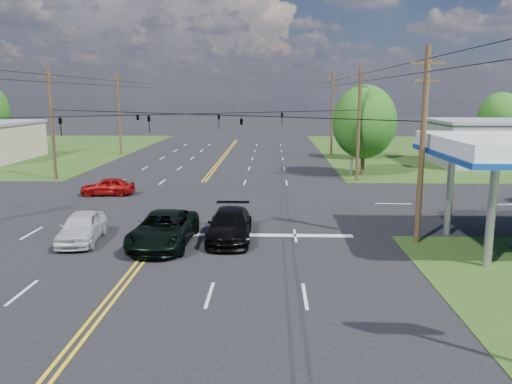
{
  "coord_description": "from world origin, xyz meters",
  "views": [
    {
      "loc": [
        5.76,
        -21.18,
        7.24
      ],
      "look_at": [
        4.89,
        6.0,
        1.93
      ],
      "focal_mm": 35.0,
      "sensor_mm": 36.0,
      "label": 1
    }
  ],
  "objects_px": {
    "tree_far_r": "(500,117)",
    "pole_nw": "(52,123)",
    "pole_left_far": "(119,112)",
    "tree_right_b": "(367,122)",
    "pickup_white": "(82,227)",
    "pole_right_far": "(332,112)",
    "tree_right_a": "(364,122)",
    "retail_ne": "(502,144)",
    "suv_black": "(230,225)",
    "pickup_dkgreen": "(164,229)",
    "pole_se": "(423,144)",
    "pole_ne": "(359,123)"
  },
  "relations": [
    {
      "from": "pole_right_far",
      "to": "pole_se",
      "type": "bearing_deg",
      "value": -90.0
    },
    {
      "from": "pickup_dkgreen",
      "to": "pickup_white",
      "type": "relative_size",
      "value": 1.31
    },
    {
      "from": "pole_right_far",
      "to": "pickup_white",
      "type": "distance_m",
      "value": 41.2
    },
    {
      "from": "pole_right_far",
      "to": "tree_right_b",
      "type": "relative_size",
      "value": 1.41
    },
    {
      "from": "pole_left_far",
      "to": "pickup_white",
      "type": "height_order",
      "value": "pole_left_far"
    },
    {
      "from": "pole_right_far",
      "to": "tree_far_r",
      "type": "relative_size",
      "value": 1.31
    },
    {
      "from": "pole_se",
      "to": "tree_right_b",
      "type": "relative_size",
      "value": 1.34
    },
    {
      "from": "pickup_white",
      "to": "pole_ne",
      "type": "bearing_deg",
      "value": 41.48
    },
    {
      "from": "pole_right_far",
      "to": "tree_right_a",
      "type": "bearing_deg",
      "value": -86.42
    },
    {
      "from": "pole_right_far",
      "to": "suv_black",
      "type": "xyz_separation_m",
      "value": [
        -9.35,
        -36.8,
        -4.41
      ]
    },
    {
      "from": "tree_right_a",
      "to": "pole_left_far",
      "type": "bearing_deg",
      "value": 149.35
    },
    {
      "from": "pole_right_far",
      "to": "tree_right_a",
      "type": "xyz_separation_m",
      "value": [
        1.0,
        -16.0,
        -0.3
      ]
    },
    {
      "from": "tree_far_r",
      "to": "pickup_white",
      "type": "distance_m",
      "value": 54.67
    },
    {
      "from": "pole_left_far",
      "to": "tree_right_b",
      "type": "xyz_separation_m",
      "value": [
        29.5,
        -4.0,
        -0.95
      ]
    },
    {
      "from": "suv_black",
      "to": "pickup_dkgreen",
      "type": "bearing_deg",
      "value": -162.24
    },
    {
      "from": "tree_far_r",
      "to": "tree_right_b",
      "type": "bearing_deg",
      "value": -161.08
    },
    {
      "from": "retail_ne",
      "to": "tree_far_r",
      "type": "xyz_separation_m",
      "value": [
        4.0,
        10.0,
        2.34
      ]
    },
    {
      "from": "tree_far_r",
      "to": "pole_nw",
      "type": "bearing_deg",
      "value": -155.92
    },
    {
      "from": "pole_left_far",
      "to": "pole_right_far",
      "type": "xyz_separation_m",
      "value": [
        26.0,
        0.0,
        0.0
      ]
    },
    {
      "from": "pickup_white",
      "to": "pole_right_far",
      "type": "bearing_deg",
      "value": 59.65
    },
    {
      "from": "tree_right_b",
      "to": "pickup_dkgreen",
      "type": "distance_m",
      "value": 37.59
    },
    {
      "from": "tree_right_b",
      "to": "pickup_white",
      "type": "height_order",
      "value": "tree_right_b"
    },
    {
      "from": "retail_ne",
      "to": "pickup_dkgreen",
      "type": "height_order",
      "value": "retail_ne"
    },
    {
      "from": "retail_ne",
      "to": "tree_right_b",
      "type": "height_order",
      "value": "tree_right_b"
    },
    {
      "from": "pickup_white",
      "to": "pole_nw",
      "type": "bearing_deg",
      "value": 110.51
    },
    {
      "from": "pole_nw",
      "to": "pickup_dkgreen",
      "type": "bearing_deg",
      "value": -54.38
    },
    {
      "from": "pole_se",
      "to": "pole_ne",
      "type": "relative_size",
      "value": 1.0
    },
    {
      "from": "pole_se",
      "to": "pole_ne",
      "type": "bearing_deg",
      "value": 90.0
    },
    {
      "from": "pole_se",
      "to": "suv_black",
      "type": "relative_size",
      "value": 1.81
    },
    {
      "from": "pole_nw",
      "to": "suv_black",
      "type": "height_order",
      "value": "pole_nw"
    },
    {
      "from": "suv_black",
      "to": "pickup_white",
      "type": "relative_size",
      "value": 1.19
    },
    {
      "from": "pole_nw",
      "to": "pickup_white",
      "type": "xyz_separation_m",
      "value": [
        9.28,
        -18.4,
        -4.16
      ]
    },
    {
      "from": "pole_right_far",
      "to": "tree_right_a",
      "type": "height_order",
      "value": "pole_right_far"
    },
    {
      "from": "retail_ne",
      "to": "pole_se",
      "type": "bearing_deg",
      "value": -120.38
    },
    {
      "from": "pole_left_far",
      "to": "tree_far_r",
      "type": "distance_m",
      "value": 47.05
    },
    {
      "from": "pickup_white",
      "to": "pickup_dkgreen",
      "type": "bearing_deg",
      "value": -12.29
    },
    {
      "from": "tree_right_a",
      "to": "pickup_white",
      "type": "relative_size",
      "value": 1.86
    },
    {
      "from": "retail_ne",
      "to": "pole_right_far",
      "type": "distance_m",
      "value": 19.02
    },
    {
      "from": "pole_left_far",
      "to": "tree_right_b",
      "type": "relative_size",
      "value": 1.41
    },
    {
      "from": "tree_right_a",
      "to": "tree_right_b",
      "type": "xyz_separation_m",
      "value": [
        2.5,
        12.0,
        -0.65
      ]
    },
    {
      "from": "tree_right_a",
      "to": "tree_right_b",
      "type": "relative_size",
      "value": 1.15
    },
    {
      "from": "pole_nw",
      "to": "pole_right_far",
      "type": "distance_m",
      "value": 32.2
    },
    {
      "from": "pole_se",
      "to": "tree_right_a",
      "type": "distance_m",
      "value": 21.02
    },
    {
      "from": "tree_right_a",
      "to": "tree_far_r",
      "type": "relative_size",
      "value": 1.07
    },
    {
      "from": "retail_ne",
      "to": "pole_ne",
      "type": "height_order",
      "value": "pole_ne"
    },
    {
      "from": "pole_se",
      "to": "suv_black",
      "type": "distance_m",
      "value": 10.23
    },
    {
      "from": "pole_nw",
      "to": "tree_right_b",
      "type": "height_order",
      "value": "pole_nw"
    },
    {
      "from": "tree_right_a",
      "to": "suv_black",
      "type": "xyz_separation_m",
      "value": [
        -10.35,
        -20.8,
        -4.11
      ]
    },
    {
      "from": "tree_right_a",
      "to": "retail_ne",
      "type": "bearing_deg",
      "value": 26.57
    },
    {
      "from": "pole_nw",
      "to": "pickup_dkgreen",
      "type": "distance_m",
      "value": 23.54
    }
  ]
}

